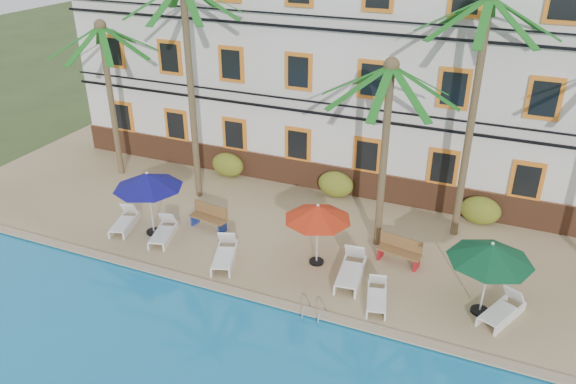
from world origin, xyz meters
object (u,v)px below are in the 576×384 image
at_px(lounger_a, 125,221).
at_px(lounger_e, 377,296).
at_px(lounger_d, 351,270).
at_px(palm_d, 476,89).
at_px(umbrella_green, 491,253).
at_px(lounger_b, 164,232).
at_px(umbrella_red, 318,213).
at_px(palm_a, 108,77).
at_px(bench_right, 400,250).
at_px(palm_b, 189,64).
at_px(lounger_f, 503,310).
at_px(bench_left, 209,217).
at_px(pool_ladder, 314,316).
at_px(umbrella_blue, 148,181).
at_px(lounger_c, 225,254).
at_px(palm_c, 386,128).

bearing_deg(lounger_a, lounger_e, -4.14).
bearing_deg(lounger_d, palm_d, 57.19).
distance_m(umbrella_green, lounger_b, 11.24).
height_order(lounger_a, lounger_b, lounger_b).
bearing_deg(umbrella_red, palm_a, 162.61).
bearing_deg(bench_right, palm_b, 169.46).
xyz_separation_m(lounger_f, bench_left, (-10.53, 1.20, 0.20)).
height_order(umbrella_red, bench_left, umbrella_red).
bearing_deg(lounger_f, palm_d, 114.65).
bearing_deg(pool_ladder, umbrella_blue, 163.22).
xyz_separation_m(lounger_e, lounger_f, (3.58, 0.76, 0.02)).
bearing_deg(lounger_a, umbrella_green, 0.22).
distance_m(lounger_c, bench_left, 2.41).
distance_m(palm_d, pool_ladder, 9.03).
height_order(palm_c, lounger_a, palm_c).
bearing_deg(umbrella_green, pool_ladder, -154.82).
bearing_deg(lounger_a, umbrella_blue, 4.13).
height_order(lounger_c, bench_right, bench_right).
bearing_deg(palm_d, lounger_e, -107.38).
xyz_separation_m(palm_a, bench_right, (13.28, -2.22, -3.98)).
bearing_deg(lounger_b, lounger_a, 177.58).
bearing_deg(bench_left, lounger_e, -15.73).
distance_m(lounger_b, bench_left, 1.77).
height_order(lounger_a, bench_left, bench_left).
bearing_deg(palm_c, palm_b, 174.24).
bearing_deg(umbrella_red, pool_ladder, -71.23).
distance_m(palm_c, bench_right, 4.14).
relative_size(palm_d, lounger_d, 4.13).
distance_m(lounger_c, bench_right, 5.94).
relative_size(bench_right, pool_ladder, 2.10).
bearing_deg(pool_ladder, lounger_e, 41.36).
relative_size(palm_c, lounger_e, 3.90).
bearing_deg(umbrella_green, bench_right, 149.17).
relative_size(palm_b, lounger_b, 4.81).
bearing_deg(pool_ladder, palm_d, 64.11).
relative_size(palm_a, lounger_f, 3.64).
relative_size(palm_d, lounger_b, 4.78).
xyz_separation_m(umbrella_blue, lounger_e, (8.68, -0.81, -1.88)).
xyz_separation_m(lounger_a, bench_right, (10.05, 1.74, 0.21)).
bearing_deg(pool_ladder, lounger_d, 79.18).
bearing_deg(bench_right, umbrella_red, -156.26).
xyz_separation_m(palm_d, lounger_d, (-2.69, -4.18, -5.20)).
bearing_deg(palm_a, umbrella_red, -17.39).
height_order(lounger_a, lounger_e, lounger_a).
distance_m(palm_d, umbrella_green, 5.68).
bearing_deg(lounger_f, palm_b, 164.79).
bearing_deg(lounger_d, lounger_e, -39.60).
bearing_deg(palm_b, umbrella_green, -15.93).
bearing_deg(palm_b, lounger_c, -49.24).
relative_size(palm_c, palm_d, 0.78).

